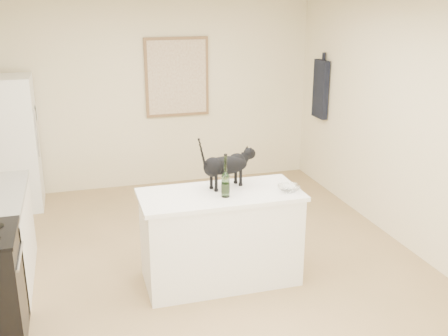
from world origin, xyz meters
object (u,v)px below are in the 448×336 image
at_px(black_cat, 225,168).
at_px(wine_bottle, 225,178).
at_px(glass_bowl, 289,188).
at_px(fridge, 10,144).

height_order(black_cat, wine_bottle, black_cat).
relative_size(black_cat, wine_bottle, 1.58).
height_order(wine_bottle, glass_bowl, wine_bottle).
height_order(fridge, black_cat, fridge).
bearing_deg(fridge, black_cat, -48.63).
height_order(black_cat, glass_bowl, black_cat).
xyz_separation_m(fridge, black_cat, (2.13, -2.42, 0.25)).
bearing_deg(wine_bottle, fridge, 127.86).
height_order(fridge, glass_bowl, fridge).
bearing_deg(fridge, glass_bowl, -45.12).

